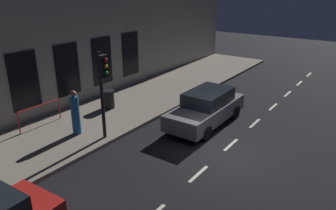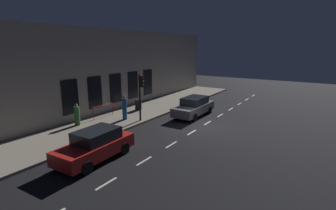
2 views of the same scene
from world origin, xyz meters
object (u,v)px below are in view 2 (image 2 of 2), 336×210
Objects in this scene: pedestrian_0 at (125,108)px; pedestrian_1 at (77,115)px; parked_car_0 at (194,107)px; parked_car_1 at (96,145)px; trash_bin at (138,105)px; traffic_light at (141,89)px.

pedestrian_1 is (1.85, 2.97, -0.17)m from pedestrian_0.
pedestrian_0 is (3.79, 4.28, 0.25)m from parked_car_0.
pedestrian_0 reaches higher than parked_car_1.
pedestrian_1 is at bearing 82.23° from trash_bin.
parked_car_1 is at bearing 116.83° from trash_bin.
traffic_light is at bearing 57.54° from parked_car_0.
parked_car_0 and parked_car_1 have the same top height.
trash_bin is at bearing 15.98° from pedestrian_1.
traffic_light is 0.77× the size of parked_car_0.
traffic_light is at bearing -19.40° from pedestrian_1.
pedestrian_1 is (3.17, 3.38, -1.71)m from traffic_light.
parked_car_0 is 5.02× the size of trash_bin.
traffic_light is 3.86× the size of trash_bin.
pedestrian_0 is (3.46, -5.97, 0.25)m from parked_car_1.
trash_bin is at bearing -65.19° from parked_car_1.
parked_car_0 is at bearing -122.61° from traffic_light.
trash_bin is (2.36, -2.51, -1.97)m from traffic_light.
traffic_light is 4.94m from pedestrian_1.
parked_car_0 is 2.92× the size of pedestrian_1.
parked_car_1 reaches higher than trash_bin.
parked_car_1 is at bearing 87.30° from pedestrian_0.
pedestrian_1 is at bearing 25.30° from pedestrian_0.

